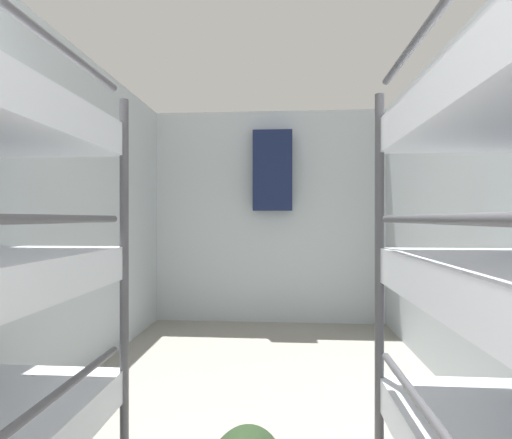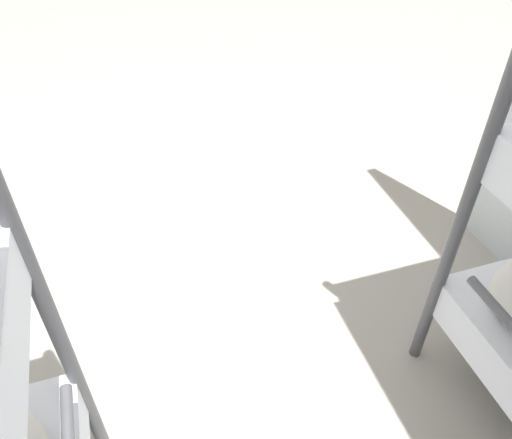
{
  "view_description": "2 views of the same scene",
  "coord_description": "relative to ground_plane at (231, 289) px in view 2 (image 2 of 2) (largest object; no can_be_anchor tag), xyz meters",
  "views": [
    {
      "loc": [
        0.17,
        0.48,
        1.2
      ],
      "look_at": [
        -0.07,
        3.95,
        1.19
      ],
      "focal_mm": 28.0,
      "sensor_mm": 36.0,
      "label": 1
    },
    {
      "loc": [
        0.37,
        1.53,
        1.77
      ],
      "look_at": [
        0.07,
        0.59,
        0.93
      ],
      "focal_mm": 35.0,
      "sensor_mm": 36.0,
      "label": 2
    }
  ],
  "objects": [
    {
      "name": "ground_plane",
      "position": [
        0.0,
        0.0,
        0.0
      ],
      "size": [
        20.0,
        20.0,
        0.0
      ],
      "primitive_type": "plane",
      "color": "gray"
    }
  ]
}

